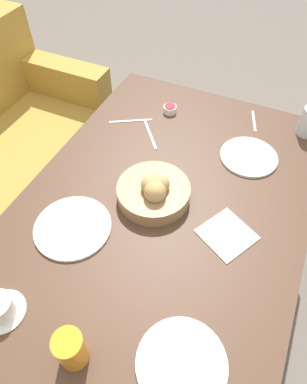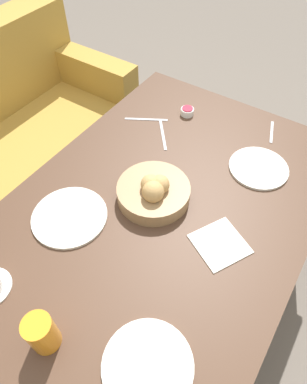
% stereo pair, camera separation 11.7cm
% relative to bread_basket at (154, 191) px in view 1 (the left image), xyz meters
% --- Properties ---
extents(ground_plane, '(10.00, 10.00, 0.00)m').
position_rel_bread_basket_xyz_m(ground_plane, '(-0.08, -0.04, -0.75)').
color(ground_plane, '#6B6056').
extents(dining_table, '(1.52, 0.96, 0.71)m').
position_rel_bread_basket_xyz_m(dining_table, '(-0.08, -0.04, -0.12)').
color(dining_table, '#4C3323').
rests_on(dining_table, ground_plane).
extents(bread_basket, '(0.25, 0.25, 0.11)m').
position_rel_bread_basket_xyz_m(bread_basket, '(0.00, 0.00, 0.00)').
color(bread_basket, '#99754C').
rests_on(bread_basket, dining_table).
extents(plate_near_left, '(0.23, 0.23, 0.01)m').
position_rel_bread_basket_xyz_m(plate_near_left, '(-0.45, -0.28, -0.03)').
color(plate_near_left, silver).
rests_on(plate_near_left, dining_table).
extents(plate_near_right, '(0.22, 0.22, 0.01)m').
position_rel_bread_basket_xyz_m(plate_near_right, '(0.34, -0.25, -0.03)').
color(plate_near_right, silver).
rests_on(plate_near_right, dining_table).
extents(plate_far_center, '(0.25, 0.25, 0.01)m').
position_rel_bread_basket_xyz_m(plate_far_center, '(-0.22, 0.19, -0.03)').
color(plate_far_center, silver).
rests_on(plate_far_center, dining_table).
extents(juice_glass, '(0.07, 0.07, 0.12)m').
position_rel_bread_basket_xyz_m(juice_glass, '(-0.55, -0.03, 0.02)').
color(juice_glass, orange).
rests_on(juice_glass, dining_table).
extents(coffee_cup, '(0.13, 0.13, 0.06)m').
position_rel_bread_basket_xyz_m(coffee_cup, '(-0.53, 0.21, -0.01)').
color(coffee_cup, white).
rests_on(coffee_cup, dining_table).
extents(jam_bowl_berry, '(0.06, 0.06, 0.03)m').
position_rel_bread_basket_xyz_m(jam_bowl_berry, '(0.47, 0.14, -0.02)').
color(jam_bowl_berry, white).
rests_on(jam_bowl_berry, dining_table).
extents(fork_silver, '(0.15, 0.13, 0.00)m').
position_rel_bread_basket_xyz_m(fork_silver, '(0.30, 0.15, -0.04)').
color(fork_silver, '#B7B7BC').
rests_on(fork_silver, dining_table).
extents(knife_silver, '(0.10, 0.16, 0.00)m').
position_rel_bread_basket_xyz_m(knife_silver, '(0.34, 0.27, -0.04)').
color(knife_silver, '#B7B7BC').
rests_on(knife_silver, dining_table).
extents(spoon_coffee, '(0.13, 0.05, 0.00)m').
position_rel_bread_basket_xyz_m(spoon_coffee, '(0.56, -0.21, -0.04)').
color(spoon_coffee, '#B7B7BC').
rests_on(spoon_coffee, dining_table).
extents(napkin, '(0.21, 0.21, 0.00)m').
position_rel_bread_basket_xyz_m(napkin, '(-0.04, -0.27, -0.04)').
color(napkin, silver).
rests_on(napkin, dining_table).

